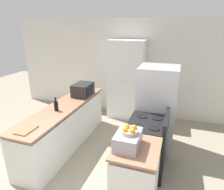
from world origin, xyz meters
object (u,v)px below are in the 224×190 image
Objects in this scene: pantry_cabinet at (126,80)px; microwave at (83,90)px; wine_bottle at (56,106)px; fruit_bowl at (130,130)px; stove at (146,145)px; refrigerator at (156,108)px; toaster_oven at (128,140)px.

pantry_cabinet reaches higher than microwave.
microwave reaches higher than wine_bottle.
stove is at bearing 81.31° from fruit_bowl.
stove is at bearing -28.11° from microwave.
refrigerator is (0.05, 0.79, 0.38)m from stove.
microwave is (-1.66, 0.08, 0.20)m from refrigerator.
refrigerator reaches higher than wine_bottle.
pantry_cabinet is 9.28× the size of fruit_bowl.
fruit_bowl is at bearing -98.69° from stove.
fruit_bowl is (-0.17, -1.58, 0.30)m from refrigerator.
stove is 0.63× the size of refrigerator.
toaster_oven is (1.48, -1.65, -0.03)m from microwave.
pantry_cabinet is 2.21m from wine_bottle.
fruit_bowl is (-0.12, -0.79, 0.69)m from stove.
stove is 4.04× the size of wine_bottle.
pantry_cabinet is 4.15× the size of microwave.
pantry_cabinet is at bearing 57.87° from microwave.
fruit_bowl is at bearing -96.09° from refrigerator.
toaster_oven is at bearing -24.58° from wine_bottle.
refrigerator reaches higher than toaster_oven.
microwave is 2.23m from fruit_bowl.
refrigerator reaches higher than microwave.
fruit_bowl is at bearing 0.03° from toaster_oven.
microwave is 1.14× the size of toaster_oven.
pantry_cabinet is 1.55m from refrigerator.
pantry_cabinet is at bearing 105.80° from fruit_bowl.
wine_bottle is (-1.74, -0.86, 0.16)m from refrigerator.
wine_bottle is 1.74m from fruit_bowl.
microwave is 2.24× the size of fruit_bowl.
pantry_cabinet is 4.73× the size of toaster_oven.
pantry_cabinet is at bearing 114.51° from stove.
fruit_bowl is at bearing -74.20° from pantry_cabinet.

